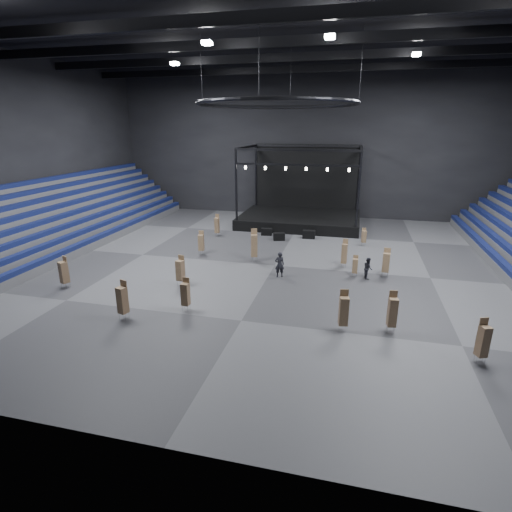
% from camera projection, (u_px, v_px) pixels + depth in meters
% --- Properties ---
extents(floor, '(50.00, 50.00, 0.00)m').
position_uv_depth(floor, '(275.00, 265.00, 34.20)').
color(floor, '#4A4A4C').
rests_on(floor, ground).
extents(ceiling, '(50.00, 42.00, 0.20)m').
position_uv_depth(ceiling, '(278.00, 29.00, 28.61)').
color(ceiling, black).
rests_on(ceiling, wall_back).
extents(wall_back, '(50.00, 0.20, 18.00)m').
position_uv_depth(wall_back, '(308.00, 146.00, 50.79)').
color(wall_back, black).
rests_on(wall_back, ground).
extents(wall_front, '(50.00, 0.20, 18.00)m').
position_uv_depth(wall_front, '(143.00, 209.00, 12.02)').
color(wall_front, black).
rests_on(wall_front, ground).
extents(wall_left, '(0.20, 42.00, 18.00)m').
position_uv_depth(wall_left, '(13.00, 153.00, 37.08)').
color(wall_left, black).
rests_on(wall_left, ground).
extents(bleachers_left, '(7.20, 40.00, 6.40)m').
position_uv_depth(bleachers_left, '(44.00, 230.00, 38.87)').
color(bleachers_left, '#535356').
rests_on(bleachers_left, floor).
extents(stage, '(14.00, 10.00, 9.20)m').
position_uv_depth(stage, '(301.00, 211.00, 48.73)').
color(stage, black).
rests_on(stage, floor).
extents(truss_ring, '(12.30, 12.30, 5.15)m').
position_uv_depth(truss_ring, '(277.00, 104.00, 30.16)').
color(truss_ring, black).
rests_on(truss_ring, ceiling).
extents(roof_girders, '(49.00, 30.35, 0.70)m').
position_uv_depth(roof_girders, '(278.00, 42.00, 28.86)').
color(roof_girders, black).
rests_on(roof_girders, ceiling).
extents(floodlights, '(28.60, 16.60, 0.25)m').
position_uv_depth(floodlights, '(266.00, 40.00, 25.35)').
color(floodlights, white).
rests_on(floodlights, roof_girders).
extents(flight_case_left, '(1.21, 0.71, 0.77)m').
position_uv_depth(flight_case_left, '(267.00, 232.00, 43.56)').
color(flight_case_left, black).
rests_on(flight_case_left, floor).
extents(flight_case_mid, '(1.31, 0.92, 0.79)m').
position_uv_depth(flight_case_mid, '(279.00, 237.00, 41.64)').
color(flight_case_mid, black).
rests_on(flight_case_mid, floor).
extents(flight_case_right, '(1.32, 0.68, 0.87)m').
position_uv_depth(flight_case_right, '(309.00, 234.00, 42.32)').
color(flight_case_right, black).
rests_on(flight_case_right, floor).
extents(chair_stack_0, '(0.64, 0.64, 2.53)m').
position_uv_depth(chair_stack_0, '(122.00, 299.00, 24.34)').
color(chair_stack_0, silver).
rests_on(chair_stack_0, floor).
extents(chair_stack_1, '(0.62, 0.62, 2.43)m').
position_uv_depth(chair_stack_1, '(483.00, 340.00, 19.81)').
color(chair_stack_1, silver).
rests_on(chair_stack_1, floor).
extents(chair_stack_2, '(0.59, 0.59, 2.34)m').
position_uv_depth(chair_stack_2, '(386.00, 262.00, 31.27)').
color(chair_stack_2, silver).
rests_on(chair_stack_2, floor).
extents(chair_stack_3, '(0.60, 0.60, 2.33)m').
position_uv_depth(chair_stack_3, '(180.00, 270.00, 29.58)').
color(chair_stack_3, silver).
rests_on(chair_stack_3, floor).
extents(chair_stack_4, '(0.46, 0.46, 2.39)m').
position_uv_depth(chair_stack_4, '(217.00, 225.00, 43.02)').
color(chair_stack_4, silver).
rests_on(chair_stack_4, floor).
extents(chair_stack_5, '(0.50, 0.50, 2.45)m').
position_uv_depth(chair_stack_5, '(344.00, 253.00, 33.41)').
color(chair_stack_5, silver).
rests_on(chair_stack_5, floor).
extents(chair_stack_6, '(0.69, 0.69, 2.42)m').
position_uv_depth(chair_stack_6, '(64.00, 272.00, 29.08)').
color(chair_stack_6, silver).
rests_on(chair_stack_6, floor).
extents(chair_stack_7, '(0.68, 0.68, 2.91)m').
position_uv_depth(chair_stack_7, '(254.00, 245.00, 34.84)').
color(chair_stack_7, silver).
rests_on(chair_stack_7, floor).
extents(chair_stack_8, '(0.50, 0.50, 1.79)m').
position_uv_depth(chair_stack_8, '(364.00, 236.00, 39.61)').
color(chair_stack_8, silver).
rests_on(chair_stack_8, floor).
extents(chair_stack_9, '(0.59, 0.59, 2.55)m').
position_uv_depth(chair_stack_9, '(344.00, 310.00, 22.89)').
color(chair_stack_9, silver).
rests_on(chair_stack_9, floor).
extents(chair_stack_10, '(0.49, 0.49, 2.22)m').
position_uv_depth(chair_stack_10, '(185.00, 294.00, 25.54)').
color(chair_stack_10, silver).
rests_on(chair_stack_10, floor).
extents(chair_stack_11, '(0.54, 0.54, 2.24)m').
position_uv_depth(chair_stack_11, '(201.00, 242.00, 36.80)').
color(chair_stack_11, silver).
rests_on(chair_stack_11, floor).
extents(chair_stack_12, '(0.43, 0.43, 1.76)m').
position_uv_depth(chair_stack_12, '(355.00, 265.00, 31.38)').
color(chair_stack_12, silver).
rests_on(chair_stack_12, floor).
extents(chair_stack_13, '(0.55, 0.55, 2.54)m').
position_uv_depth(chair_stack_13, '(392.00, 311.00, 22.78)').
color(chair_stack_13, silver).
rests_on(chair_stack_13, floor).
extents(man_center, '(0.88, 0.73, 2.05)m').
position_uv_depth(man_center, '(280.00, 265.00, 31.34)').
color(man_center, black).
rests_on(man_center, floor).
extents(crew_member, '(0.77, 0.91, 1.68)m').
position_uv_depth(crew_member, '(368.00, 268.00, 31.10)').
color(crew_member, black).
rests_on(crew_member, floor).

